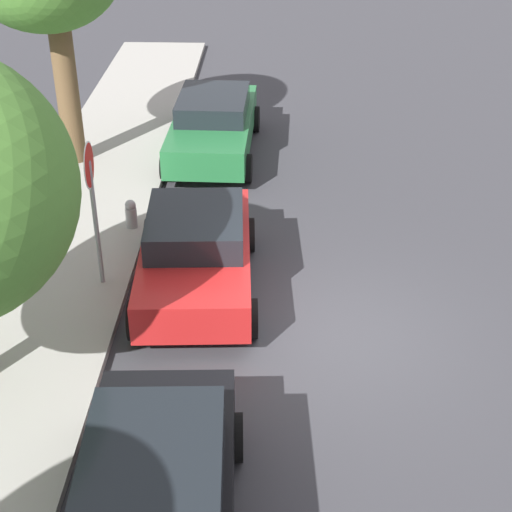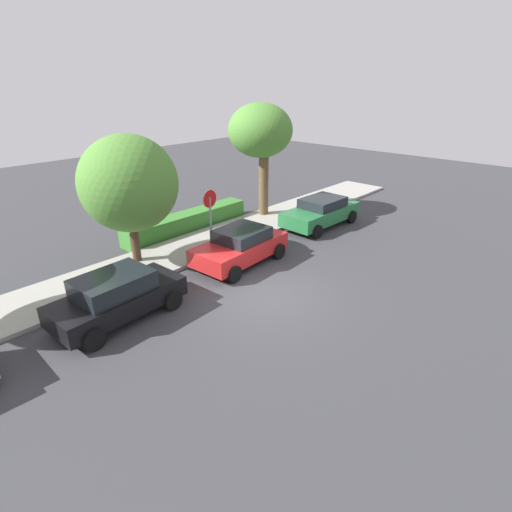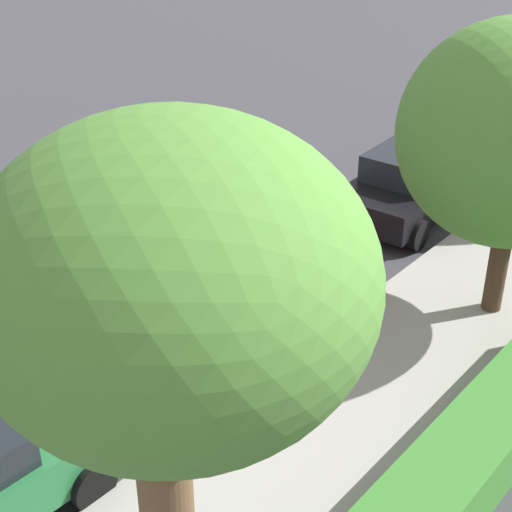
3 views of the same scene
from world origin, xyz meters
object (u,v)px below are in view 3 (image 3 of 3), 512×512
object	(u,v)px
parked_car_red	(252,284)
parked_car_black	(412,181)
fire_hydrant	(243,396)
street_tree_near_corner	(173,291)
street_tree_mid_block	(512,135)
stop_sign	(339,255)

from	to	relation	value
parked_car_red	parked_car_black	size ratio (longest dim) A/B	1.00
fire_hydrant	parked_car_red	bearing A→B (deg)	-142.92
street_tree_near_corner	fire_hydrant	distance (m)	5.38
parked_car_red	fire_hydrant	size ratio (longest dim) A/B	5.67
street_tree_mid_block	parked_car_black	bearing A→B (deg)	-130.77
street_tree_mid_block	parked_car_red	bearing A→B (deg)	-45.55
street_tree_mid_block	fire_hydrant	xyz separation A→B (m)	(4.76, -1.41, -2.88)
parked_car_black	fire_hydrant	distance (m)	7.48
parked_car_red	street_tree_mid_block	distance (m)	4.74
parked_car_black	street_tree_near_corner	distance (m)	11.49
parked_car_black	street_tree_near_corner	world-z (taller)	street_tree_near_corner
street_tree_near_corner	fire_hydrant	size ratio (longest dim) A/B	8.03
street_tree_near_corner	fire_hydrant	bearing A→B (deg)	-147.05
parked_car_black	street_tree_near_corner	bearing A→B (deg)	18.76
stop_sign	street_tree_mid_block	size ratio (longest dim) A/B	0.54
parked_car_black	street_tree_mid_block	bearing A→B (deg)	49.23
parked_car_black	street_tree_near_corner	size ratio (longest dim) A/B	0.71
stop_sign	parked_car_black	bearing A→B (deg)	-162.03
parked_car_red	parked_car_black	world-z (taller)	parked_car_black
parked_car_red	parked_car_black	distance (m)	5.37
parked_car_red	fire_hydrant	world-z (taller)	parked_car_red
parked_car_black	street_tree_mid_block	world-z (taller)	street_tree_mid_block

